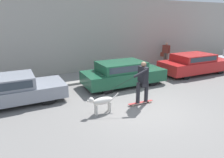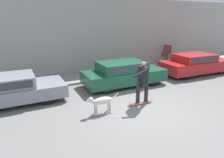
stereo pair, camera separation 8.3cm
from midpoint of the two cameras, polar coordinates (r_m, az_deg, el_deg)
ground_plane at (r=8.06m, az=9.21°, el=-8.13°), size 36.00×36.00×0.00m
back_wall at (r=12.93m, az=-6.71°, el=12.12°), size 32.00×0.30×4.65m
sidewalk_curb at (r=12.20m, az=-4.39°, el=1.04°), size 30.00×2.12×0.11m
parked_car_0 at (r=9.15m, az=-26.45°, el=-2.76°), size 4.15×1.84×1.19m
parked_car_1 at (r=10.41m, az=3.54°, el=1.55°), size 4.30×1.83×1.27m
parked_car_2 at (r=13.67m, az=22.82°, el=3.98°), size 4.61×1.96×1.27m
dog at (r=7.36m, az=-2.77°, el=-6.39°), size 1.28×0.30×0.71m
skateboarder at (r=8.03m, az=8.97°, el=-0.50°), size 2.73×0.65×1.78m
pedestrian_with_bag at (r=15.45m, az=15.51°, el=7.37°), size 0.44×0.63×1.59m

